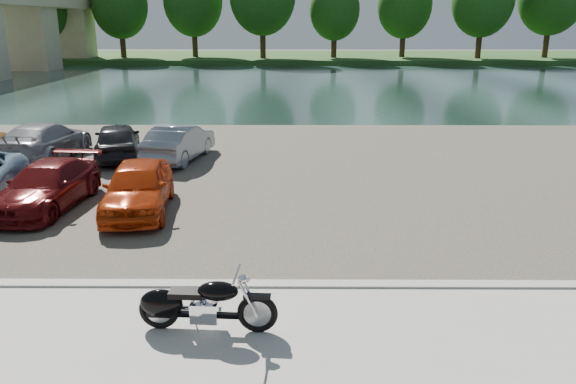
% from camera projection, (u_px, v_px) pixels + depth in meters
% --- Properties ---
extents(ground, '(200.00, 200.00, 0.00)m').
position_uv_depth(ground, '(253.00, 345.00, 9.10)').
color(ground, '#595447').
rests_on(ground, ground).
extents(promenade, '(60.00, 6.00, 0.10)m').
position_uv_depth(promenade, '(248.00, 381.00, 8.13)').
color(promenade, '#A7A49D').
rests_on(promenade, ground).
extents(kerb, '(60.00, 0.30, 0.14)m').
position_uv_depth(kerb, '(260.00, 286.00, 10.99)').
color(kerb, '#A7A49D').
rests_on(kerb, ground).
extents(parking_lot, '(60.00, 18.00, 0.04)m').
position_uv_depth(parking_lot, '(274.00, 171.00, 19.61)').
color(parking_lot, '#3C3730').
rests_on(parking_lot, ground).
extents(river, '(120.00, 40.00, 0.00)m').
position_uv_depth(river, '(284.00, 84.00, 47.36)').
color(river, '#172A27').
rests_on(river, ground).
extents(far_bank, '(120.00, 24.00, 0.60)m').
position_uv_depth(far_bank, '(287.00, 57.00, 77.88)').
color(far_bank, '#214117').
rests_on(far_bank, ground).
extents(far_trees, '(70.25, 10.68, 12.52)m').
position_uv_depth(far_trees, '(322.00, 1.00, 69.82)').
color(far_trees, '#322312').
rests_on(far_trees, far_bank).
extents(motorcycle, '(2.33, 0.75, 1.05)m').
position_uv_depth(motorcycle, '(195.00, 304.00, 9.26)').
color(motorcycle, black).
rests_on(motorcycle, promenade).
extents(car_3, '(2.10, 4.43, 1.25)m').
position_uv_depth(car_3, '(47.00, 186.00, 15.55)').
color(car_3, '#540C0D').
rests_on(car_3, parking_lot).
extents(car_4, '(2.08, 4.25, 1.40)m').
position_uv_depth(car_4, '(138.00, 187.00, 15.20)').
color(car_4, '#B4330C').
rests_on(car_4, parking_lot).
extents(car_7, '(2.28, 5.01, 1.42)m').
position_uv_depth(car_7, '(45.00, 141.00, 20.98)').
color(car_7, gray).
rests_on(car_7, parking_lot).
extents(car_8, '(2.61, 4.33, 1.38)m').
position_uv_depth(car_8, '(117.00, 141.00, 21.16)').
color(car_8, black).
rests_on(car_8, parking_lot).
extents(car_9, '(2.18, 4.27, 1.34)m').
position_uv_depth(car_9, '(179.00, 142.00, 20.94)').
color(car_9, slate).
rests_on(car_9, parking_lot).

